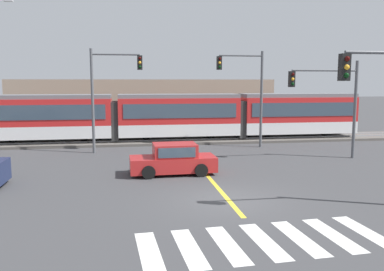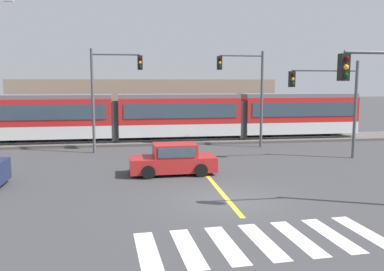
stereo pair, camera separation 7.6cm
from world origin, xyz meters
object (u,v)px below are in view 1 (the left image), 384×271
(light_rail_tram, at_px, (179,115))
(traffic_light_far_left, at_px, (108,85))
(sedan_crossing, at_px, (173,160))
(traffic_light_mid_right, at_px, (332,95))
(traffic_light_far_right, at_px, (247,84))

(light_rail_tram, xyz_separation_m, traffic_light_far_left, (-4.98, -4.13, 2.28))
(sedan_crossing, distance_m, traffic_light_mid_right, 10.42)
(traffic_light_far_left, bearing_deg, traffic_light_far_right, 3.69)
(sedan_crossing, bearing_deg, traffic_light_mid_right, 14.73)
(traffic_light_mid_right, relative_size, traffic_light_far_right, 0.87)
(sedan_crossing, bearing_deg, traffic_light_far_right, 50.94)
(sedan_crossing, distance_m, traffic_light_far_left, 8.35)
(traffic_light_mid_right, height_order, traffic_light_far_right, traffic_light_far_right)
(light_rail_tram, distance_m, sedan_crossing, 11.09)
(light_rail_tram, bearing_deg, traffic_light_far_right, -39.36)
(light_rail_tram, distance_m, traffic_light_far_left, 6.86)
(traffic_light_far_left, xyz_separation_m, traffic_light_mid_right, (12.95, -4.22, -0.55))
(light_rail_tram, xyz_separation_m, traffic_light_mid_right, (7.96, -8.35, 1.74))
(light_rail_tram, xyz_separation_m, traffic_light_far_right, (4.30, -3.53, 2.30))
(light_rail_tram, bearing_deg, traffic_light_far_left, -140.37)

